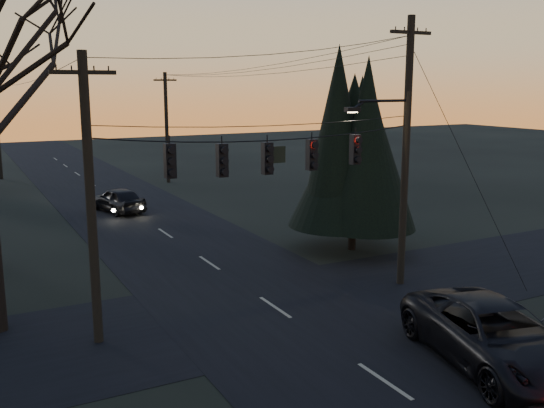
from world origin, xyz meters
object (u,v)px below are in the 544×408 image
utility_pole_right (400,284)px  utility_pole_left (99,342)px  sedan_oncoming_a (118,200)px  utility_pole_far_l (2,179)px  suv_near (496,336)px  utility_pole_far_r (169,182)px  evergreen_right (354,146)px

utility_pole_right → utility_pole_left: bearing=180.0°
utility_pole_right → sedan_oncoming_a: 19.56m
utility_pole_left → sedan_oncoming_a: size_ratio=1.94×
utility_pole_right → sedan_oncoming_a: (-6.30, 18.51, 0.75)m
utility_pole_left → utility_pole_far_l: (0.00, 36.00, 0.00)m
suv_near → sedan_oncoming_a: suv_near is taller
utility_pole_left → utility_pole_far_l: size_ratio=1.06×
utility_pole_far_r → utility_pole_right: bearing=-90.0°
utility_pole_left → suv_near: 11.41m
utility_pole_far_l → suv_near: 43.68m
utility_pole_far_r → suv_near: utility_pole_far_r is taller
evergreen_right → suv_near: (-3.55, -11.68, -3.95)m
evergreen_right → sedan_oncoming_a: bearing=119.2°
utility_pole_left → suv_near: bearing=-36.0°
sedan_oncoming_a → suv_near: bearing=84.8°
utility_pole_far_l → evergreen_right: bearing=-67.6°
evergreen_right → sedan_oncoming_a: (-7.55, 13.51, -4.08)m
sedan_oncoming_a → utility_pole_far_l: bearing=-87.7°
utility_pole_far_r → sedan_oncoming_a: utility_pole_far_r is taller
utility_pole_right → suv_near: bearing=-109.0°
utility_pole_right → utility_pole_far_r: 28.00m
utility_pole_far_r → evergreen_right: 23.54m
suv_near → sedan_oncoming_a: size_ratio=1.43×
utility_pole_far_r → utility_pole_far_l: (-11.50, 8.00, 0.00)m
utility_pole_left → utility_pole_far_r: 30.27m
utility_pole_left → utility_pole_far_r: same height
suv_near → sedan_oncoming_a: (-4.00, 25.20, -0.12)m
evergreen_right → suv_near: bearing=-106.9°
utility_pole_far_l → utility_pole_far_r: bearing=-34.8°
evergreen_right → sedan_oncoming_a: size_ratio=1.93×
utility_pole_right → utility_pole_left: 11.50m
utility_pole_far_r → sedan_oncoming_a: bearing=-123.6°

